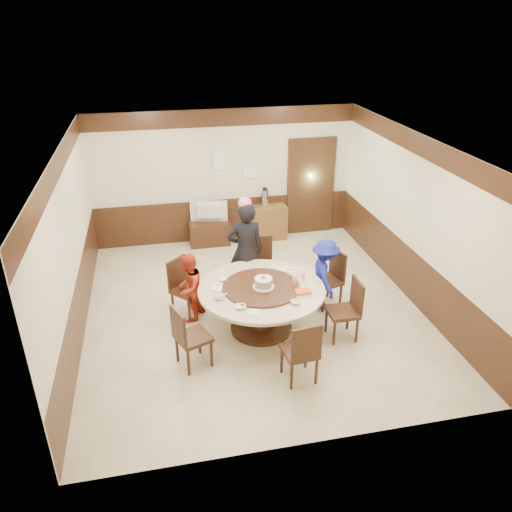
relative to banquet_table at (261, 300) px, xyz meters
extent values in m
plane|color=beige|center=(0.00, 0.61, -0.53)|extent=(6.00, 6.00, 0.00)
plane|color=silver|center=(0.00, 0.61, 2.27)|extent=(6.00, 6.00, 0.00)
cube|color=beige|center=(0.00, 3.61, 0.87)|extent=(5.50, 0.04, 2.80)
cube|color=beige|center=(0.00, -2.39, 0.87)|extent=(5.50, 0.04, 2.80)
cube|color=beige|center=(-2.75, 0.61, 0.87)|extent=(0.04, 6.00, 2.80)
cube|color=beige|center=(2.75, 0.61, 0.87)|extent=(0.04, 6.00, 2.80)
cube|color=#321C0F|center=(0.00, 0.61, -0.08)|extent=(5.50, 6.00, 0.90)
cube|color=#321C0F|center=(0.00, 0.61, 2.09)|extent=(5.50, 6.00, 0.35)
cube|color=#321C0F|center=(1.90, 3.56, 0.52)|extent=(1.05, 0.08, 2.18)
cube|color=#87D19B|center=(1.90, 3.58, 0.52)|extent=(0.88, 0.02, 2.05)
cylinder|color=#321C0F|center=(0.00, 0.00, -0.50)|extent=(0.97, 0.97, 0.06)
cylinder|color=#321C0F|center=(0.00, 0.00, -0.18)|extent=(0.39, 0.39, 0.65)
cylinder|color=#C7AC91|center=(0.00, 0.00, 0.19)|extent=(1.94, 1.94, 0.05)
cylinder|color=#321C0F|center=(0.00, 0.00, 0.23)|extent=(1.19, 1.19, 0.03)
cube|color=#321C0F|center=(1.24, 0.50, -0.08)|extent=(0.54, 0.54, 0.06)
cube|color=#321C0F|center=(1.44, 0.56, 0.19)|extent=(0.16, 0.41, 0.50)
cube|color=#321C0F|center=(1.24, 0.50, -0.32)|extent=(0.36, 0.36, 0.42)
cube|color=#321C0F|center=(0.29, 1.21, -0.08)|extent=(0.46, 0.46, 0.06)
cube|color=#321C0F|center=(0.30, 1.42, 0.19)|extent=(0.42, 0.06, 0.50)
cube|color=#321C0F|center=(0.29, 1.21, -0.32)|extent=(0.36, 0.36, 0.42)
cube|color=#321C0F|center=(-1.08, 0.69, -0.08)|extent=(0.62, 0.62, 0.06)
cube|color=#321C0F|center=(-1.23, 0.84, 0.19)|extent=(0.34, 0.31, 0.50)
cube|color=#321C0F|center=(-1.08, 0.69, -0.32)|extent=(0.36, 0.36, 0.42)
cube|color=#321C0F|center=(-1.12, -0.64, -0.08)|extent=(0.57, 0.57, 0.06)
cube|color=#321C0F|center=(-1.32, -0.72, 0.19)|extent=(0.19, 0.41, 0.50)
cube|color=#321C0F|center=(-1.12, -0.64, -0.32)|extent=(0.36, 0.36, 0.42)
cube|color=#321C0F|center=(0.25, -1.25, -0.08)|extent=(0.49, 0.49, 0.06)
cube|color=#321C0F|center=(0.27, -1.46, 0.19)|extent=(0.42, 0.09, 0.50)
cube|color=#321C0F|center=(0.25, -1.25, -0.32)|extent=(0.36, 0.36, 0.42)
cube|color=#321C0F|center=(1.16, -0.46, -0.08)|extent=(0.44, 0.44, 0.06)
cube|color=#321C0F|center=(1.37, -0.46, 0.19)|extent=(0.04, 0.42, 0.50)
cube|color=#321C0F|center=(1.16, -0.46, -0.32)|extent=(0.36, 0.36, 0.42)
imported|color=black|center=(-0.04, 1.07, 0.34)|extent=(0.64, 0.43, 1.75)
imported|color=#AE2C17|center=(-1.06, 0.54, 0.04)|extent=(0.64, 0.70, 1.15)
imported|color=#172198|center=(1.17, 0.42, 0.09)|extent=(0.53, 0.84, 1.24)
cylinder|color=white|center=(0.02, -0.03, 0.25)|extent=(0.33, 0.33, 0.01)
cylinder|color=tan|center=(0.02, -0.03, 0.32)|extent=(0.27, 0.27, 0.12)
cylinder|color=white|center=(0.02, -0.03, 0.39)|extent=(0.27, 0.27, 0.01)
sphere|color=#EB6F80|center=(0.02, -0.03, 0.43)|extent=(0.08, 0.08, 0.08)
ellipsoid|color=white|center=(-0.69, -0.19, 0.28)|extent=(0.17, 0.15, 0.13)
ellipsoid|color=white|center=(0.56, 0.27, 0.28)|extent=(0.17, 0.15, 0.13)
imported|color=white|center=(-0.54, 0.36, 0.23)|extent=(0.13, 0.13, 0.03)
imported|color=white|center=(0.38, -0.54, 0.24)|extent=(0.15, 0.15, 0.05)
imported|color=white|center=(-0.42, -0.49, 0.24)|extent=(0.16, 0.16, 0.04)
imported|color=white|center=(0.61, -0.16, 0.24)|extent=(0.14, 0.14, 0.04)
imported|color=white|center=(-0.67, 0.07, 0.24)|extent=(0.15, 0.15, 0.04)
cylinder|color=white|center=(-0.25, -0.65, 0.22)|extent=(0.18, 0.18, 0.01)
cylinder|color=white|center=(0.45, 0.50, 0.22)|extent=(0.18, 0.18, 0.01)
cube|color=white|center=(0.57, -0.31, 0.23)|extent=(0.30, 0.20, 0.02)
cube|color=#E64E1A|center=(0.57, -0.31, 0.26)|extent=(0.24, 0.15, 0.04)
cylinder|color=white|center=(0.51, -0.02, 0.30)|extent=(0.06, 0.06, 0.16)
cylinder|color=white|center=(0.69, 0.10, 0.30)|extent=(0.06, 0.06, 0.16)
cube|color=#321C0F|center=(-0.39, 3.36, -0.28)|extent=(0.85, 0.45, 0.50)
imported|color=gray|center=(-0.39, 3.36, 0.19)|extent=(0.79, 0.26, 0.45)
cube|color=brown|center=(0.90, 3.39, -0.16)|extent=(0.80, 0.40, 0.75)
cylinder|color=silver|center=(0.83, 3.39, 0.41)|extent=(0.15, 0.15, 0.38)
cube|color=white|center=(-0.10, 3.56, 1.22)|extent=(0.25, 0.00, 0.35)
cube|color=white|center=(0.55, 3.56, 0.92)|extent=(0.30, 0.00, 0.22)
camera|label=1|loc=(-1.45, -6.43, 4.05)|focal=35.00mm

